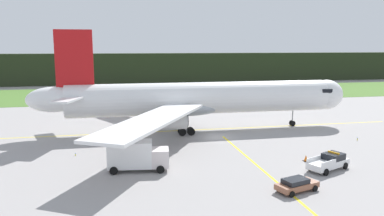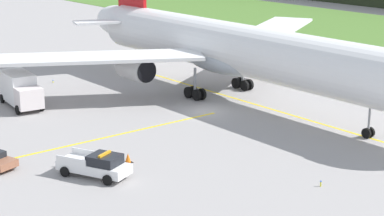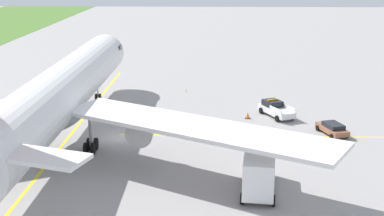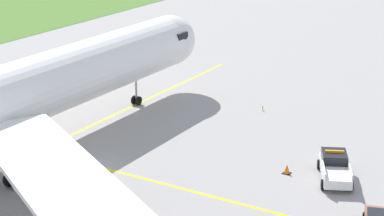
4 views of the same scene
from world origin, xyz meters
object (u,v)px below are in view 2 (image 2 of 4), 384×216
at_px(airliner, 234,49).
at_px(ops_pickup_truck, 96,165).
at_px(apron_cone, 128,158).
at_px(catering_truck, 20,89).

relative_size(airliner, ops_pickup_truck, 9.17).
bearing_deg(airliner, ops_pickup_truck, -65.36).
relative_size(airliner, apron_cone, 69.04).
distance_m(airliner, ops_pickup_truck, 25.61).
distance_m(ops_pickup_truck, apron_cone, 3.59).
relative_size(ops_pickup_truck, catering_truck, 0.82).
relative_size(airliner, catering_truck, 7.56).
height_order(airliner, catering_truck, airliner).
distance_m(ops_pickup_truck, catering_truck, 21.78).
xyz_separation_m(ops_pickup_truck, catering_truck, (-21.40, 3.97, 0.89)).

